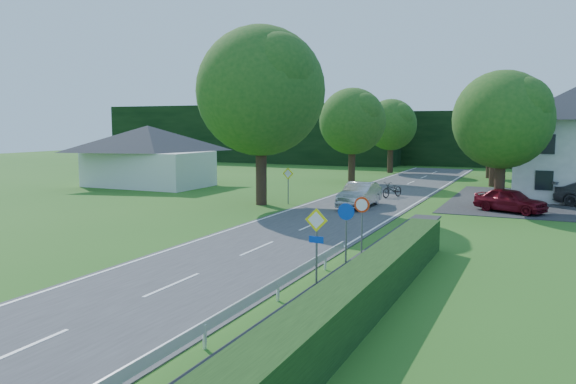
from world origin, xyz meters
The scene contains 26 objects.
ground centered at (0.00, 0.00, 0.00)m, with size 160.00×160.00×0.00m, color #2A5F1B.
road centered at (0.00, 20.00, 0.02)m, with size 7.00×80.00×0.04m, color #38393B.
footpath centered at (4.95, 2.00, 0.02)m, with size 1.50×44.00×0.04m, color #262629.
parking_pad centered at (12.00, 33.00, 0.02)m, with size 14.00×16.00×0.04m, color #262629.
line_edge_left centered at (-3.25, 20.00, 0.04)m, with size 0.12×80.00×0.01m, color white.
line_edge_right centered at (3.25, 20.00, 0.04)m, with size 0.12×80.00×0.01m, color white.
line_centre centered at (0.00, 20.00, 0.04)m, with size 0.12×80.00×0.01m, color white, non-canonical shape.
hedge_right centered at (6.50, 0.00, 0.65)m, with size 1.20×30.00×1.30m, color black.
tree_main centered at (-6.00, 24.00, 5.82)m, with size 9.40×9.40×11.64m, color #1E4F17, non-canonical shape.
tree_left_far centered at (-5.00, 40.00, 4.29)m, with size 7.00×7.00×8.58m, color #1E4F17, non-canonical shape.
tree_right_far centered at (7.00, 42.00, 4.54)m, with size 7.40×7.40×9.09m, color #1E4F17, non-canonical shape.
tree_left_back centered at (-4.50, 52.00, 4.04)m, with size 6.60×6.60×8.07m, color #1E4F17, non-canonical shape.
tree_right_back centered at (6.00, 50.00, 3.78)m, with size 6.20×6.20×7.56m, color #1E4F17, non-canonical shape.
tree_right_mid centered at (8.50, 28.00, 4.29)m, with size 7.00×7.00×8.58m, color #1E4F17, non-canonical shape.
treeline_left centered at (-28.00, 62.00, 4.00)m, with size 44.00×6.00×8.00m, color black.
treeline_right centered at (8.00, 66.00, 3.50)m, with size 30.00×5.00×7.00m, color black.
bungalow_left centered at (-20.00, 30.00, 2.71)m, with size 11.00×6.50×5.20m.
streetlight centered at (8.06, 30.00, 4.46)m, with size 2.03×0.18×8.00m.
sign_priority_right centered at (4.30, 7.98, 1.80)m, with size 0.78×0.09×2.59m.
sign_roundabout centered at (4.30, 10.98, 1.67)m, with size 0.64×0.08×2.37m.
sign_speed_limit centered at (4.30, 12.97, 1.77)m, with size 0.64×0.11×2.37m.
sign_priority_left centered at (-4.50, 24.98, 1.72)m, with size 0.78×0.09×2.44m.
moving_car centered at (0.30, 25.47, 0.82)m, with size 1.65×4.74×1.56m, color #ACADB1.
motorcycle centered at (1.03, 31.07, 0.61)m, with size 0.76×2.17×1.14m, color black.
parked_car_red centered at (9.21, 27.21, 0.76)m, with size 1.70×4.23×1.44m, color maroon.
parasol centered at (10.65, 34.06, 1.07)m, with size 2.25×2.29×2.06m, color #AD0D1B.
Camera 1 is at (10.95, -8.77, 5.29)m, focal length 35.00 mm.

